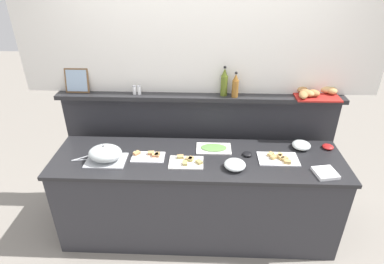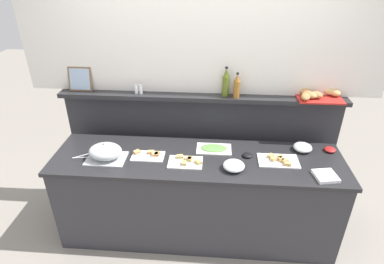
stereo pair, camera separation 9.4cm
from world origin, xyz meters
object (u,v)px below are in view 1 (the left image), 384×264
object	(u,v)px
sandwich_platter_rear	(187,162)
serving_cloche	(105,154)
salt_shaker	(134,90)
bread_basket	(314,93)
glass_bowl_medium	(301,145)
napkin_stack	(325,173)
sandwich_platter_side	(149,156)
pepper_shaker	(139,90)
condiment_bowl_red	(328,147)
olive_oil_bottle	(224,83)
glass_bowl_large	(235,165)
sandwich_platter_front	(278,158)
condiment_bowl_cream	(247,154)
cold_cuts_platter	(214,148)
vinegar_bottle_amber	(235,86)
framed_picture	(77,81)
serving_tongs	(82,159)

from	to	relation	value
sandwich_platter_rear	serving_cloche	xyz separation A→B (m)	(-0.70, -0.00, 0.06)
salt_shaker	bread_basket	distance (m)	1.66
glass_bowl_medium	napkin_stack	bearing A→B (deg)	-76.35
sandwich_platter_side	pepper_shaker	world-z (taller)	pepper_shaker
serving_cloche	condiment_bowl_red	world-z (taller)	serving_cloche
bread_basket	pepper_shaker	bearing A→B (deg)	-179.54
glass_bowl_medium	olive_oil_bottle	world-z (taller)	olive_oil_bottle
serving_cloche	glass_bowl_large	bearing A→B (deg)	-3.31
condiment_bowl_red	pepper_shaker	size ratio (longest dim) A/B	1.17
sandwich_platter_front	napkin_stack	distance (m)	0.39
condiment_bowl_cream	napkin_stack	size ratio (longest dim) A/B	0.50
napkin_stack	cold_cuts_platter	bearing A→B (deg)	158.70
serving_cloche	vinegar_bottle_amber	xyz separation A→B (m)	(1.11, 0.50, 0.44)
cold_cuts_platter	napkin_stack	distance (m)	0.96
sandwich_platter_front	framed_picture	bearing A→B (deg)	165.68
glass_bowl_medium	serving_cloche	bearing A→B (deg)	-170.90
pepper_shaker	cold_cuts_platter	bearing A→B (deg)	-22.20
serving_cloche	pepper_shaker	size ratio (longest dim) A/B	3.91
glass_bowl_medium	bread_basket	world-z (taller)	bread_basket
glass_bowl_large	pepper_shaker	world-z (taller)	pepper_shaker
glass_bowl_large	bread_basket	size ratio (longest dim) A/B	0.45
bread_basket	salt_shaker	bearing A→B (deg)	-179.55
glass_bowl_medium	bread_basket	size ratio (longest dim) A/B	0.42
sandwich_platter_rear	framed_picture	size ratio (longest dim) A/B	1.28
napkin_stack	framed_picture	distance (m)	2.35
condiment_bowl_red	vinegar_bottle_amber	xyz separation A→B (m)	(-0.86, 0.21, 0.50)
serving_cloche	serving_tongs	bearing A→B (deg)	175.45
sandwich_platter_rear	cold_cuts_platter	size ratio (longest dim) A/B	0.93
serving_cloche	serving_tongs	size ratio (longest dim) A/B	1.83
sandwich_platter_rear	salt_shaker	bearing A→B (deg)	134.92
serving_tongs	napkin_stack	size ratio (longest dim) A/B	1.09
serving_tongs	olive_oil_bottle	bearing A→B (deg)	22.55
sandwich_platter_rear	napkin_stack	distance (m)	1.14
glass_bowl_large	bread_basket	bearing A→B (deg)	38.66
sandwich_platter_front	bread_basket	distance (m)	0.72
bread_basket	sandwich_platter_front	bearing A→B (deg)	-128.31
vinegar_bottle_amber	framed_picture	xyz separation A→B (m)	(-1.48, 0.06, 0.01)
glass_bowl_large	vinegar_bottle_amber	xyz separation A→B (m)	(0.02, 0.56, 0.48)
sandwich_platter_front	glass_bowl_medium	bearing A→B (deg)	38.62
serving_cloche	salt_shaker	xyz separation A→B (m)	(0.18, 0.52, 0.38)
condiment_bowl_cream	serving_tongs	bearing A→B (deg)	-175.29
sandwich_platter_front	serving_cloche	world-z (taller)	serving_cloche
sandwich_platter_rear	serving_cloche	bearing A→B (deg)	-179.89
sandwich_platter_front	glass_bowl_large	world-z (taller)	glass_bowl_large
serving_cloche	condiment_bowl_red	size ratio (longest dim) A/B	3.33
condiment_bowl_red	napkin_stack	world-z (taller)	condiment_bowl_red
sandwich_platter_front	condiment_bowl_red	size ratio (longest dim) A/B	3.39
sandwich_platter_rear	olive_oil_bottle	size ratio (longest dim) A/B	1.06
serving_tongs	sandwich_platter_side	bearing A→B (deg)	5.64
serving_cloche	vinegar_bottle_amber	distance (m)	1.30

